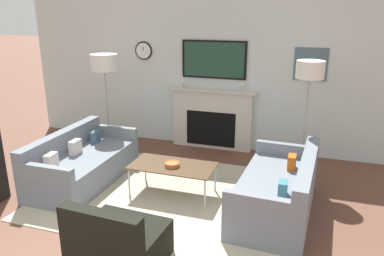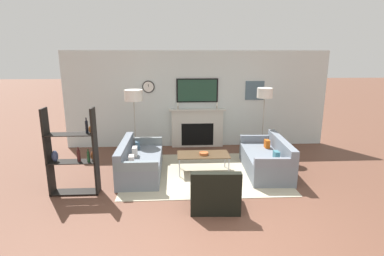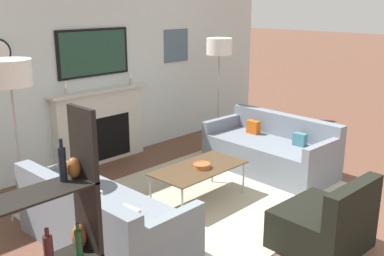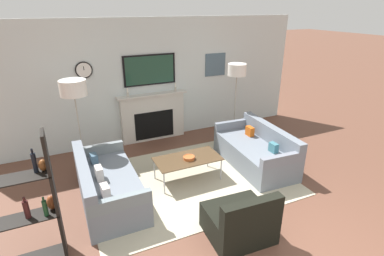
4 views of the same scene
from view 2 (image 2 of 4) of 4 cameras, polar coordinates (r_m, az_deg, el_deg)
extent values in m
plane|color=brown|center=(4.57, 5.42, -20.69)|extent=(60.00, 60.00, 0.00)
cube|color=silver|center=(8.52, 0.97, 5.45)|extent=(7.41, 0.07, 2.70)
cube|color=beige|center=(8.56, 1.01, -0.11)|extent=(1.46, 0.16, 1.06)
cube|color=black|center=(8.52, 1.05, -1.24)|extent=(0.91, 0.01, 0.64)
cube|color=beige|center=(8.43, 1.03, 3.49)|extent=(1.58, 0.22, 0.04)
cylinder|color=#B2AD9E|center=(8.36, -2.71, 3.88)|extent=(0.04, 0.04, 0.10)
cylinder|color=white|center=(8.35, -2.71, 4.52)|extent=(0.03, 0.03, 0.09)
cylinder|color=#B2AD9E|center=(8.44, 4.77, 3.94)|extent=(0.04, 0.04, 0.10)
cylinder|color=white|center=(8.43, 4.79, 4.58)|extent=(0.03, 0.03, 0.09)
cube|color=black|center=(8.43, 1.01, 7.16)|extent=(1.17, 0.04, 0.67)
cube|color=#1E4233|center=(8.42, 1.01, 7.15)|extent=(1.09, 0.01, 0.60)
cylinder|color=black|center=(8.43, -8.30, 7.78)|extent=(0.34, 0.02, 0.34)
cylinder|color=silver|center=(8.42, -8.31, 7.77)|extent=(0.29, 0.00, 0.29)
cube|color=black|center=(8.41, -8.32, 8.01)|extent=(0.01, 0.00, 0.07)
cube|color=#496070|center=(8.71, 11.85, 7.01)|extent=(0.53, 0.02, 0.53)
cube|color=#B4AB91|center=(6.81, 2.23, -8.49)|extent=(3.47, 2.56, 0.01)
cube|color=slate|center=(6.75, -9.63, -6.98)|extent=(0.87, 1.82, 0.43)
cube|color=slate|center=(6.68, -12.74, -4.00)|extent=(0.17, 1.82, 0.31)
cube|color=slate|center=(7.47, -9.04, -2.46)|extent=(0.86, 0.10, 0.18)
cube|color=slate|center=(5.84, -10.63, -7.18)|extent=(0.86, 0.10, 0.18)
cube|color=#425E74|center=(7.18, -10.30, -3.21)|extent=(0.12, 0.18, 0.17)
cube|color=beige|center=(6.66, -10.84, -4.44)|extent=(0.11, 0.21, 0.21)
cube|color=beige|center=(6.16, -11.47, -6.04)|extent=(0.12, 0.20, 0.20)
cube|color=slate|center=(6.99, 13.70, -6.37)|extent=(0.95, 1.84, 0.44)
cube|color=slate|center=(6.97, 16.69, -3.33)|extent=(0.25, 1.80, 0.32)
cube|color=slate|center=(6.12, 15.73, -6.34)|extent=(0.87, 0.14, 0.18)
cube|color=slate|center=(7.68, 12.35, -2.02)|extent=(0.87, 0.14, 0.18)
cube|color=#396F7D|center=(6.56, 15.77, -5.00)|extent=(0.11, 0.17, 0.17)
cube|color=#BD5114|center=(7.29, 14.09, -2.94)|extent=(0.10, 0.19, 0.19)
cube|color=black|center=(5.36, 4.26, -12.74)|extent=(0.87, 0.78, 0.39)
cube|color=black|center=(4.93, 4.60, -10.43)|extent=(0.83, 0.18, 0.35)
cube|color=#4C3823|center=(6.70, 2.16, -5.06)|extent=(1.15, 0.59, 0.02)
cylinder|color=#B7B7BC|center=(6.51, -2.39, -7.66)|extent=(0.02, 0.02, 0.41)
cylinder|color=#B7B7BC|center=(6.61, 7.03, -7.42)|extent=(0.02, 0.02, 0.41)
cylinder|color=#B7B7BC|center=(6.99, -2.46, -6.12)|extent=(0.02, 0.02, 0.41)
cylinder|color=#B7B7BC|center=(7.08, 6.30, -5.92)|extent=(0.02, 0.02, 0.41)
cylinder|color=#B85A2A|center=(6.66, 2.26, -4.90)|extent=(0.20, 0.20, 0.05)
torus|color=#B8582B|center=(6.65, 2.26, -4.71)|extent=(0.21, 0.21, 0.02)
cylinder|color=#9E998E|center=(7.91, -9.80, -4.48)|extent=(0.09, 0.23, 0.28)
cylinder|color=#9E998E|center=(7.97, -11.09, -4.39)|extent=(0.17, 0.19, 0.28)
cylinder|color=#9E998E|center=(7.80, -10.86, -4.80)|extent=(0.23, 0.07, 0.28)
cylinder|color=#9E998E|center=(7.70, -10.82, 0.66)|extent=(0.02, 0.02, 1.21)
cylinder|color=white|center=(7.57, -11.07, 6.13)|extent=(0.45, 0.45, 0.27)
cylinder|color=#9E998E|center=(8.20, 13.75, -3.99)|extent=(0.09, 0.23, 0.29)
cylinder|color=#9E998E|center=(8.19, 12.42, -3.94)|extent=(0.17, 0.19, 0.29)
cylinder|color=#9E998E|center=(8.04, 13.15, -4.32)|extent=(0.23, 0.07, 0.29)
cylinder|color=#9E998E|center=(7.95, 13.40, 1.15)|extent=(0.02, 0.02, 1.25)
cylinder|color=white|center=(7.82, 13.70, 6.51)|extent=(0.39, 0.39, 0.25)
cube|color=black|center=(6.15, -25.71, -4.20)|extent=(0.04, 0.28, 1.66)
cube|color=black|center=(5.87, -17.91, -4.29)|extent=(0.04, 0.28, 1.66)
cube|color=black|center=(6.28, -21.23, -11.24)|extent=(0.90, 0.28, 0.02)
cube|color=black|center=(6.06, -21.73, -5.98)|extent=(0.90, 0.28, 0.01)
cube|color=black|center=(5.91, -22.19, -1.12)|extent=(0.90, 0.28, 0.02)
ellipsoid|color=#374266|center=(6.13, -24.67, -4.89)|extent=(0.12, 0.12, 0.22)
cylinder|color=#194223|center=(5.88, -19.12, -5.22)|extent=(0.05, 0.05, 0.20)
cylinder|color=#194223|center=(5.84, -19.22, -4.05)|extent=(0.02, 0.02, 0.05)
cylinder|color=black|center=(5.83, -19.42, 0.18)|extent=(0.05, 0.05, 0.23)
cylinder|color=black|center=(5.80, -19.53, 1.58)|extent=(0.02, 0.02, 0.06)
ellipsoid|color=#A24B26|center=(5.96, -18.25, -4.99)|extent=(0.10, 0.10, 0.19)
ellipsoid|color=brown|center=(5.82, -18.66, -0.24)|extent=(0.09, 0.09, 0.14)
cylinder|color=#3D1919|center=(5.98, -20.77, -4.96)|extent=(0.06, 0.06, 0.22)
cylinder|color=#3D1919|center=(5.94, -20.89, -3.70)|extent=(0.03, 0.03, 0.06)
camera|label=1|loc=(3.04, 47.38, 6.60)|focal=35.00mm
camera|label=3|loc=(4.24, -49.09, 5.34)|focal=42.00mm
camera|label=4|loc=(2.44, -36.82, 18.85)|focal=28.00mm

